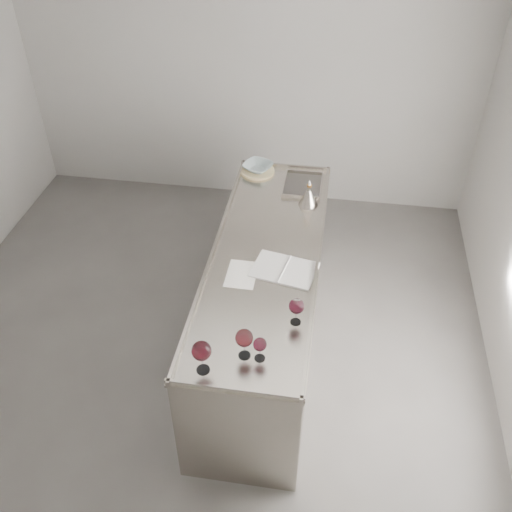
% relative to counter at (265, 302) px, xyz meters
% --- Properties ---
extents(room_shell, '(4.54, 5.04, 2.84)m').
position_rel_counter_xyz_m(room_shell, '(-0.50, -0.30, 0.93)').
color(room_shell, '#4E4C49').
rests_on(room_shell, ground).
extents(counter, '(0.77, 2.42, 0.97)m').
position_rel_counter_xyz_m(counter, '(0.00, 0.00, 0.00)').
color(counter, '#9E968D').
rests_on(counter, ground).
extents(wine_glass_left, '(0.11, 0.11, 0.22)m').
position_rel_counter_xyz_m(wine_glass_left, '(-0.20, -1.07, 0.62)').
color(wine_glass_left, white).
rests_on(wine_glass_left, counter).
extents(wine_glass_middle, '(0.10, 0.10, 0.20)m').
position_rel_counter_xyz_m(wine_glass_middle, '(0.01, -0.93, 0.61)').
color(wine_glass_middle, white).
rests_on(wine_glass_middle, counter).
extents(wine_glass_right, '(0.09, 0.09, 0.18)m').
position_rel_counter_xyz_m(wine_glass_right, '(0.27, -0.62, 0.60)').
color(wine_glass_right, white).
rests_on(wine_glass_right, counter).
extents(wine_glass_small, '(0.08, 0.08, 0.16)m').
position_rel_counter_xyz_m(wine_glass_small, '(0.10, -0.94, 0.58)').
color(wine_glass_small, white).
rests_on(wine_glass_small, counter).
extents(notebook, '(0.47, 0.37, 0.02)m').
position_rel_counter_xyz_m(notebook, '(0.15, -0.15, 0.47)').
color(notebook, white).
rests_on(notebook, counter).
extents(loose_paper_top, '(0.20, 0.28, 0.00)m').
position_rel_counter_xyz_m(loose_paper_top, '(-0.13, -0.24, 0.47)').
color(loose_paper_top, white).
rests_on(loose_paper_top, counter).
extents(trivet, '(0.37, 0.37, 0.02)m').
position_rel_counter_xyz_m(trivet, '(-0.22, 1.08, 0.48)').
color(trivet, '#C8B581').
rests_on(trivet, counter).
extents(ceramic_bowl, '(0.31, 0.31, 0.06)m').
position_rel_counter_xyz_m(ceramic_bowl, '(-0.22, 1.08, 0.52)').
color(ceramic_bowl, '#8FA3A7').
rests_on(ceramic_bowl, trivet).
extents(wine_funnel, '(0.16, 0.16, 0.23)m').
position_rel_counter_xyz_m(wine_funnel, '(0.24, 0.66, 0.54)').
color(wine_funnel, '#9C948B').
rests_on(wine_funnel, counter).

